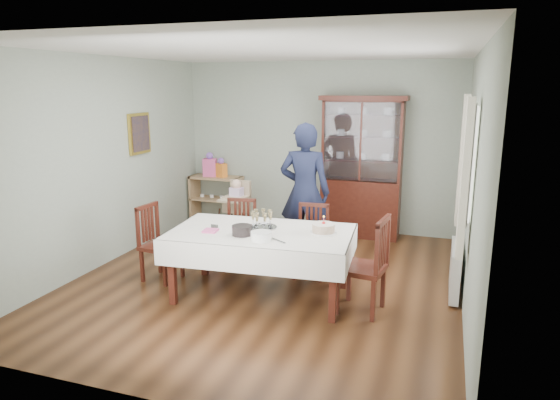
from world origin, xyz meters
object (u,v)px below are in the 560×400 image
at_px(chair_end_right, 363,284).
at_px(woman, 305,192).
at_px(china_cabinet, 362,165).
at_px(chair_far_right, 311,255).
at_px(chair_end_left, 161,258).
at_px(dining_table, 261,263).
at_px(birthday_cake, 324,229).
at_px(gift_bag_orange, 221,168).
at_px(sideboard, 217,199).
at_px(chair_far_left, 240,248).
at_px(champagne_tray, 262,223).
at_px(high_chair, 237,220).
at_px(gift_bag_pink, 210,166).

distance_m(chair_end_right, woman, 1.84).
xyz_separation_m(china_cabinet, chair_far_right, (-0.28, -1.93, -0.86)).
distance_m(chair_far_right, chair_end_left, 1.84).
bearing_deg(chair_far_right, dining_table, -118.89).
xyz_separation_m(birthday_cake, gift_bag_orange, (-2.41, 2.54, 0.13)).
xyz_separation_m(sideboard, gift_bag_orange, (0.11, -0.02, 0.55)).
bearing_deg(chair_far_right, chair_far_left, 178.22).
height_order(sideboard, chair_end_right, chair_end_right).
relative_size(chair_far_left, chair_far_right, 1.00).
height_order(chair_far_left, champagne_tray, champagne_tray).
bearing_deg(china_cabinet, chair_end_left, -127.33).
height_order(chair_end_right, woman, woman).
relative_size(high_chair, gift_bag_orange, 3.03).
relative_size(sideboard, champagne_tray, 2.70).
bearing_deg(birthday_cake, chair_far_left, 154.61).
bearing_deg(dining_table, china_cabinet, 76.35).
distance_m(birthday_cake, gift_bag_orange, 3.50).
xyz_separation_m(chair_end_left, high_chair, (0.36, 1.52, 0.11)).
bearing_deg(dining_table, woman, 85.28).
bearing_deg(champagne_tray, gift_bag_pink, 126.72).
distance_m(china_cabinet, birthday_cake, 2.56).
xyz_separation_m(china_cabinet, gift_bag_pink, (-2.60, 0.00, -0.14)).
bearing_deg(chair_far_left, high_chair, 105.56).
distance_m(chair_far_right, gift_bag_orange, 2.94).
distance_m(chair_end_right, gift_bag_orange, 4.01).
height_order(chair_far_right, birthday_cake, birthday_cake).
bearing_deg(champagne_tray, sideboard, 125.04).
distance_m(champagne_tray, gift_bag_orange, 3.09).
bearing_deg(chair_end_right, sideboard, -124.59).
bearing_deg(high_chair, gift_bag_orange, 131.81).
distance_m(sideboard, chair_far_left, 2.35).
relative_size(birthday_cake, gift_bag_orange, 0.87).
relative_size(chair_far_left, gift_bag_pink, 2.15).
bearing_deg(chair_far_left, birthday_cake, -35.05).
height_order(chair_end_left, gift_bag_pink, gift_bag_pink).
relative_size(chair_end_left, woman, 0.50).
relative_size(china_cabinet, chair_far_left, 2.44).
bearing_deg(champagne_tray, birthday_cake, 2.43).
distance_m(chair_end_left, gift_bag_pink, 2.78).
distance_m(dining_table, champagne_tray, 0.45).
distance_m(china_cabinet, champagne_tray, 2.68).
bearing_deg(china_cabinet, gift_bag_orange, 179.96).
height_order(champagne_tray, gift_bag_orange, gift_bag_orange).
xyz_separation_m(chair_far_left, gift_bag_orange, (-1.16, 1.95, 0.68)).
xyz_separation_m(sideboard, birthday_cake, (2.52, -2.56, 0.41)).
height_order(dining_table, woman, woman).
relative_size(chair_end_left, high_chair, 0.93).
bearing_deg(high_chair, chair_far_right, -24.70).
relative_size(champagne_tray, birthday_cake, 1.16).
xyz_separation_m(dining_table, woman, (0.11, 1.36, 0.54)).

